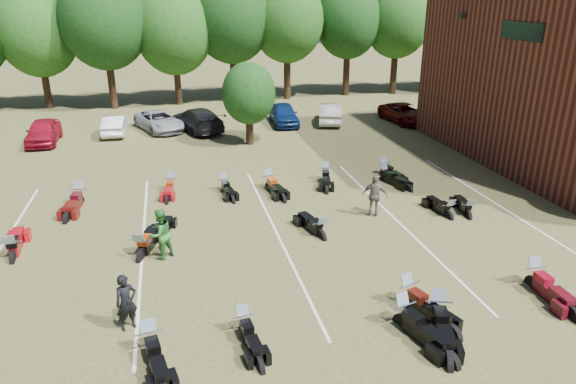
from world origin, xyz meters
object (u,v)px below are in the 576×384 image
object	(u,v)px
person_green	(160,234)
person_grey	(375,196)
motorcycle_3	(437,322)
car_0	(43,131)
car_4	(284,114)
person_black	(126,303)
motorcycle_7	(14,260)
motorcycle_14	(81,204)

from	to	relation	value
person_green	person_grey	bearing A→B (deg)	156.19
motorcycle_3	car_0	bearing A→B (deg)	142.29
car_0	motorcycle_3	world-z (taller)	car_0
car_4	person_grey	distance (m)	16.43
motorcycle_3	person_black	bearing A→B (deg)	-171.93
motorcycle_7	person_black	bearing A→B (deg)	125.20
person_grey	motorcycle_7	bearing A→B (deg)	30.90
person_green	car_4	bearing A→B (deg)	-150.17
person_green	motorcycle_14	xyz separation A→B (m)	(-3.49, 5.84, -0.91)
person_grey	car_4	bearing A→B (deg)	-61.70
motorcycle_3	motorcycle_7	distance (m)	14.17
person_grey	person_black	bearing A→B (deg)	58.74
person_black	person_grey	world-z (taller)	person_grey
car_4	person_green	world-z (taller)	person_green
motorcycle_7	car_4	bearing A→B (deg)	-132.80
person_black	person_grey	distance (m)	11.04
person_green	motorcycle_7	distance (m)	5.22
person_grey	motorcycle_14	xyz separation A→B (m)	(-12.05, 4.10, -0.89)
motorcycle_3	motorcycle_14	bearing A→B (deg)	153.16
person_black	motorcycle_3	world-z (taller)	person_black
person_green	motorcycle_7	world-z (taller)	person_green
person_black	person_grey	size ratio (longest dim) A/B	0.92
car_0	person_black	distance (m)	21.59
person_green	motorcycle_7	size ratio (longest dim) A/B	0.74
motorcycle_3	motorcycle_14	world-z (taller)	motorcycle_14
car_4	car_0	bearing A→B (deg)	-171.35
car_0	motorcycle_14	world-z (taller)	car_0
car_4	motorcycle_14	distance (m)	17.15
person_black	person_green	xyz separation A→B (m)	(0.91, 3.94, 0.09)
car_4	motorcycle_14	xyz separation A→B (m)	(-11.91, -12.33, -0.74)
car_0	motorcycle_14	distance (m)	11.51
car_0	motorcycle_3	xyz separation A→B (m)	(14.50, -22.39, -0.73)
car_4	person_grey	xyz separation A→B (m)	(0.15, -16.42, 0.15)
car_0	person_green	xyz separation A→B (m)	(7.01, -16.77, 0.18)
person_black	motorcycle_14	world-z (taller)	person_black
car_4	person_green	size ratio (longest dim) A/B	2.37
motorcycle_7	motorcycle_14	size ratio (longest dim) A/B	0.98
car_4	person_black	distance (m)	23.99
motorcycle_7	car_0	bearing A→B (deg)	-87.58
person_grey	car_0	bearing A→B (deg)	-16.20
car_4	person_green	distance (m)	20.02
car_4	motorcycle_3	size ratio (longest dim) A/B	1.75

